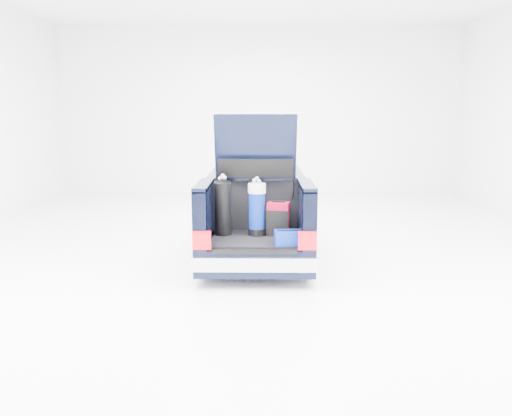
{
  "coord_description": "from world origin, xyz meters",
  "views": [
    {
      "loc": [
        0.11,
        -9.52,
        2.51
      ],
      "look_at": [
        0.0,
        -0.5,
        0.88
      ],
      "focal_mm": 38.0,
      "sensor_mm": 36.0,
      "label": 1
    }
  ],
  "objects_px": {
    "black_golf_bag": "(223,208)",
    "car": "(256,213)",
    "blue_golf_bag": "(257,209)",
    "blue_duffel": "(289,238)",
    "red_suitcase": "(278,219)"
  },
  "relations": [
    {
      "from": "red_suitcase",
      "to": "car",
      "type": "bearing_deg",
      "value": 114.48
    },
    {
      "from": "blue_duffel",
      "to": "car",
      "type": "bearing_deg",
      "value": 98.95
    },
    {
      "from": "black_golf_bag",
      "to": "blue_duffel",
      "type": "bearing_deg",
      "value": -34.41
    },
    {
      "from": "red_suitcase",
      "to": "black_golf_bag",
      "type": "bearing_deg",
      "value": -170.12
    },
    {
      "from": "blue_golf_bag",
      "to": "blue_duffel",
      "type": "distance_m",
      "value": 0.83
    },
    {
      "from": "car",
      "to": "blue_golf_bag",
      "type": "distance_m",
      "value": 1.44
    },
    {
      "from": "car",
      "to": "blue_golf_bag",
      "type": "bearing_deg",
      "value": -89.02
    },
    {
      "from": "black_golf_bag",
      "to": "car",
      "type": "bearing_deg",
      "value": 66.57
    },
    {
      "from": "car",
      "to": "blue_golf_bag",
      "type": "height_order",
      "value": "car"
    },
    {
      "from": "blue_duffel",
      "to": "black_golf_bag",
      "type": "bearing_deg",
      "value": 144.58
    },
    {
      "from": "black_golf_bag",
      "to": "blue_duffel",
      "type": "distance_m",
      "value": 1.2
    },
    {
      "from": "car",
      "to": "red_suitcase",
      "type": "height_order",
      "value": "car"
    },
    {
      "from": "car",
      "to": "black_golf_bag",
      "type": "height_order",
      "value": "car"
    },
    {
      "from": "car",
      "to": "red_suitcase",
      "type": "relative_size",
      "value": 8.47
    },
    {
      "from": "red_suitcase",
      "to": "black_golf_bag",
      "type": "xyz_separation_m",
      "value": [
        -0.86,
        0.01,
        0.17
      ]
    }
  ]
}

